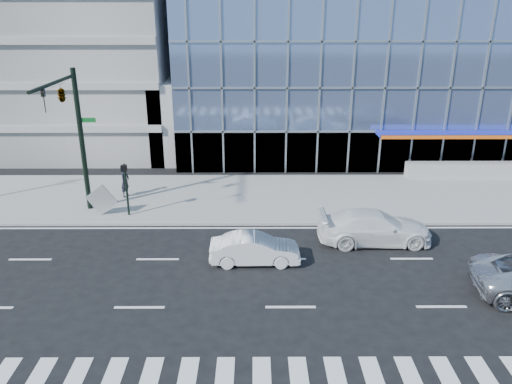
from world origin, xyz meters
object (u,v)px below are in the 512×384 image
tilted_panel (102,200)px  white_sedan (255,249)px  ped_signal_post (126,182)px  white_suv (375,227)px  traffic_signal (68,110)px  pedestrian (125,181)px

tilted_panel → white_sedan: bearing=-29.2°
ped_signal_post → tilted_panel: (-1.45, 0.06, -1.08)m
white_suv → white_sedan: (-6.00, -2.10, -0.14)m
traffic_signal → pedestrian: size_ratio=4.09×
pedestrian → ped_signal_post: bearing=-149.1°
white_suv → tilted_panel: tilted_panel is taller
traffic_signal → white_suv: bearing=-10.1°
white_sedan → pedestrian: size_ratio=2.12×
ped_signal_post → pedestrian: (-0.84, 2.96, -1.01)m
pedestrian → tilted_panel: bearing=-176.9°
white_suv → pedestrian: size_ratio=2.89×
white_suv → white_sedan: 6.36m
white_suv → pedestrian: pedestrian is taller
traffic_signal → ped_signal_post: size_ratio=2.67×
white_suv → traffic_signal: bearing=78.9°
white_suv → ped_signal_post: bearing=75.5°
white_sedan → tilted_panel: (-8.54, 5.30, 0.38)m
ped_signal_post → pedestrian: 3.24m
tilted_panel → pedestrian: bearing=80.8°
white_sedan → tilted_panel: bearing=57.5°
ped_signal_post → white_suv: bearing=-13.5°
white_suv → white_sedan: size_ratio=1.36×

